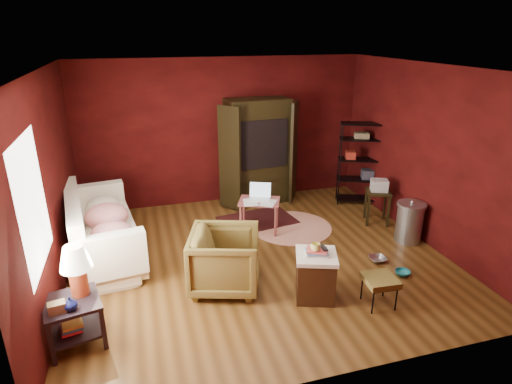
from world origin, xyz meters
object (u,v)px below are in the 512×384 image
side_table (74,286)px  hamper (315,275)px  armchair (225,257)px  sofa (104,234)px  laptop_desk (259,203)px  tv_armoire (258,150)px  wire_shelving (360,160)px

side_table → hamper: side_table is taller
armchair → sofa: bearing=68.5°
armchair → laptop_desk: 1.77m
hamper → tv_armoire: tv_armoire is taller
armchair → side_table: 1.87m
hamper → wire_shelving: wire_shelving is taller
side_table → laptop_desk: (2.70, 2.06, -0.16)m
sofa → laptop_desk: bearing=-90.0°
tv_armoire → wire_shelving: 2.00m
tv_armoire → wire_shelving: size_ratio=1.27×
tv_armoire → wire_shelving: tv_armoire is taller
hamper → laptop_desk: size_ratio=0.86×
sofa → tv_armoire: bearing=-66.4°
side_table → laptop_desk: bearing=37.4°
sofa → tv_armoire: size_ratio=1.00×
armchair → laptop_desk: armchair is taller
sofa → laptop_desk: 2.52m
wire_shelving → side_table: bearing=-129.9°
armchair → tv_armoire: 3.19m
sofa → hamper: size_ratio=2.86×
armchair → wire_shelving: (3.17, 2.22, 0.44)m
sofa → tv_armoire: 3.34m
laptop_desk → armchair: bearing=-98.9°
sofa → hamper: 3.21m
laptop_desk → tv_armoire: size_ratio=0.40×
sofa → armchair: armchair is taller
sofa → armchair: 2.04m
armchair → tv_armoire: bearing=-6.6°
sofa → hamper: sofa is taller
hamper → laptop_desk: (-0.14, 2.05, 0.19)m
wire_shelving → armchair: bearing=-124.1°
armchair → hamper: armchair is taller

